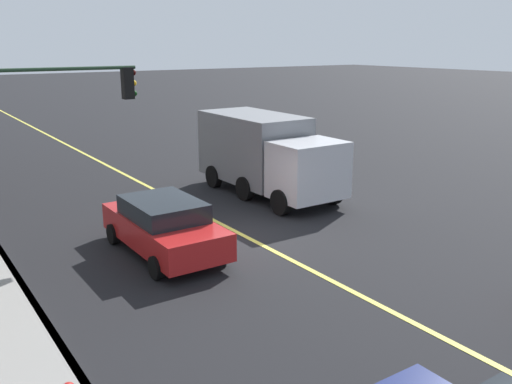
# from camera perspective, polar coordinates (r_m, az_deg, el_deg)

# --- Properties ---
(ground) EXTENTS (200.00, 200.00, 0.00)m
(ground) POSITION_cam_1_polar(r_m,az_deg,el_deg) (16.89, -0.98, -4.67)
(ground) COLOR black
(curb_edge) EXTENTS (80.00, 0.16, 0.15)m
(curb_edge) POSITION_cam_1_polar(r_m,az_deg,el_deg) (14.64, -22.96, -8.82)
(curb_edge) COLOR slate
(curb_edge) RESTS_ON ground
(lane_stripe_center) EXTENTS (80.00, 0.16, 0.01)m
(lane_stripe_center) POSITION_cam_1_polar(r_m,az_deg,el_deg) (16.89, -0.98, -4.65)
(lane_stripe_center) COLOR #D8CC4C
(lane_stripe_center) RESTS_ON ground
(car_red) EXTENTS (4.60, 2.08, 1.55)m
(car_red) POSITION_cam_1_polar(r_m,az_deg,el_deg) (15.62, -9.46, -3.41)
(car_red) COLOR red
(car_red) RESTS_ON ground
(truck_gray) EXTENTS (6.69, 2.61, 3.03)m
(truck_gray) POSITION_cam_1_polar(r_m,az_deg,el_deg) (21.36, 0.96, 4.06)
(truck_gray) COLOR silver
(truck_gray) RESTS_ON ground
(traffic_light_mast) EXTENTS (0.28, 4.50, 5.33)m
(traffic_light_mast) POSITION_cam_1_polar(r_m,az_deg,el_deg) (16.10, -20.81, 6.93)
(traffic_light_mast) COLOR #1E3823
(traffic_light_mast) RESTS_ON ground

